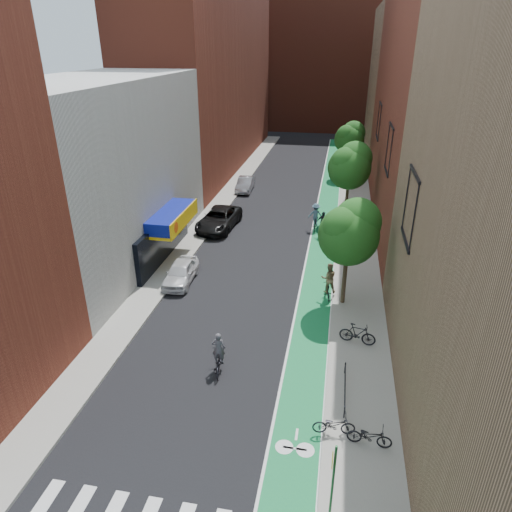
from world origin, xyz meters
The scene contains 23 objects.
ground centered at (0.00, 0.00, 0.00)m, with size 160.00×160.00×0.00m, color black.
bike_lane centered at (4.00, 26.00, 0.01)m, with size 2.00×68.00×0.01m, color #126944.
sidewalk_left centered at (-6.00, 26.00, 0.07)m, with size 2.00×68.00×0.15m, color gray.
sidewalk_right centered at (6.50, 26.00, 0.07)m, with size 3.00×68.00×0.15m, color gray.
building_left_white centered at (-11.00, 14.00, 6.00)m, with size 8.00×20.00×12.00m, color silver.
building_left_far_red centered at (-11.00, 42.00, 11.00)m, with size 8.00×36.00×22.00m, color maroon.
building_right_mid_red centered at (12.00, 26.00, 11.00)m, with size 8.00×28.00×22.00m, color maroon.
building_right_far_tan centered at (12.00, 50.00, 9.00)m, with size 8.00×20.00×18.00m, color #8C6B4C.
building_far_closure centered at (0.00, 72.00, 10.00)m, with size 30.00×14.00×20.00m, color maroon.
tree_near centered at (5.65, 10.02, 4.66)m, with size 3.40×3.36×6.42m.
tree_mid centered at (5.65, 24.02, 4.89)m, with size 3.55×3.53×6.74m.
tree_far centered at (5.65, 38.02, 4.50)m, with size 3.30×3.25×6.21m.
sign_pole centered at (5.38, -3.50, 1.84)m, with size 0.13×0.71×3.00m.
parked_car_white centered at (-4.60, 10.89, 0.68)m, with size 1.61×4.00×1.36m, color silver.
parked_car_black centered at (-4.60, 20.37, 0.79)m, with size 2.62×5.68×1.58m, color black.
parked_car_silver centered at (-4.60, 30.97, 0.69)m, with size 1.46×4.19×1.38m, color #93969B.
cyclist_lead centered at (-0.01, 2.93, 0.66)m, with size 0.92×1.87×2.00m.
cyclist_lane_near centered at (4.70, 10.66, 1.01)m, with size 1.04×1.62×2.23m.
cyclist_lane_mid centered at (3.89, 20.14, 0.75)m, with size 1.04×1.94×2.03m.
cyclist_lane_far centered at (3.22, 21.49, 1.02)m, with size 1.22×1.69×2.22m.
parked_bike_near centered at (5.40, -0.10, 0.59)m, with size 0.58×1.66×0.87m, color black.
parked_bike_mid centered at (6.37, 6.06, 0.70)m, with size 0.52×1.83×1.10m, color black.
parked_bike_far centered at (6.73, -0.42, 0.59)m, with size 0.59×1.68×0.88m, color black.
Camera 1 is at (4.85, -13.56, 14.01)m, focal length 32.00 mm.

